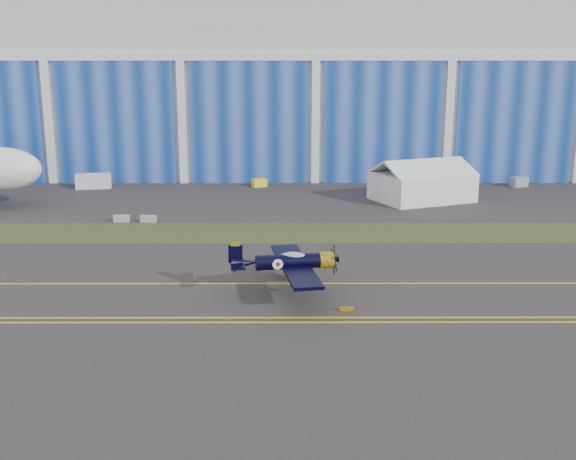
{
  "coord_description": "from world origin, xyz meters",
  "views": [
    {
      "loc": [
        17.14,
        -62.85,
        19.04
      ],
      "look_at": [
        17.32,
        1.36,
        3.44
      ],
      "focal_mm": 42.0,
      "sensor_mm": 36.0,
      "label": 1
    }
  ],
  "objects_px": {
    "tent": "(422,180)",
    "shipping_container": "(93,181)",
    "warbird": "(288,262)",
    "tug": "(259,183)"
  },
  "relations": [
    {
      "from": "warbird",
      "to": "tent",
      "type": "height_order",
      "value": "tent"
    },
    {
      "from": "warbird",
      "to": "tent",
      "type": "xyz_separation_m",
      "value": [
        19.63,
        41.52,
        0.23
      ]
    },
    {
      "from": "tent",
      "to": "shipping_container",
      "type": "bearing_deg",
      "value": 145.49
    },
    {
      "from": "warbird",
      "to": "tug",
      "type": "height_order",
      "value": "warbird"
    },
    {
      "from": "warbird",
      "to": "shipping_container",
      "type": "xyz_separation_m",
      "value": [
        -31.16,
        51.72,
        -1.66
      ]
    },
    {
      "from": "tent",
      "to": "tug",
      "type": "relative_size",
      "value": 7.06
    },
    {
      "from": "tent",
      "to": "warbird",
      "type": "bearing_deg",
      "value": -138.46
    },
    {
      "from": "tent",
      "to": "tug",
      "type": "bearing_deg",
      "value": 131.16
    },
    {
      "from": "shipping_container",
      "to": "tent",
      "type": "bearing_deg",
      "value": -20.91
    },
    {
      "from": "warbird",
      "to": "shipping_container",
      "type": "relative_size",
      "value": 2.63
    }
  ]
}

